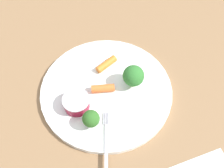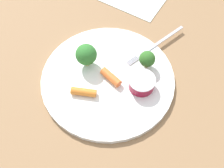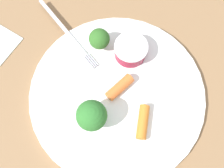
{
  "view_description": "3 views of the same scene",
  "coord_description": "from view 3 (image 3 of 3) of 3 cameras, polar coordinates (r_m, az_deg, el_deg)",
  "views": [
    {
      "loc": [
        -0.11,
        -0.33,
        0.55
      ],
      "look_at": [
        0.02,
        0.01,
        0.02
      ],
      "focal_mm": 46.25,
      "sensor_mm": 36.0,
      "label": 1
    },
    {
      "loc": [
        -0.18,
        0.29,
        0.55
      ],
      "look_at": [
        -0.02,
        0.01,
        0.02
      ],
      "focal_mm": 46.35,
      "sensor_mm": 36.0,
      "label": 2
    },
    {
      "loc": [
        0.11,
        0.06,
        0.42
      ],
      "look_at": [
        -0.01,
        -0.01,
        0.02
      ],
      "focal_mm": 40.77,
      "sensor_mm": 36.0,
      "label": 3
    }
  ],
  "objects": [
    {
      "name": "fork",
      "position": [
        0.48,
        -9.89,
        11.12
      ],
      "size": [
        0.07,
        0.17,
        0.0
      ],
      "color": "#BAB9C4",
      "rests_on": "plate"
    },
    {
      "name": "carrot_stick_1",
      "position": [
        0.41,
        6.94,
        -8.47
      ],
      "size": [
        0.06,
        0.04,
        0.02
      ],
      "primitive_type": "cylinder",
      "rotation": [
        1.57,
        0.0,
        5.09
      ],
      "color": "orange",
      "rests_on": "plate"
    },
    {
      "name": "ground_plane",
      "position": [
        0.43,
        1.14,
        -2.44
      ],
      "size": [
        2.4,
        2.4,
        0.0
      ],
      "primitive_type": "plane",
      "color": "olive"
    },
    {
      "name": "carrot_stick_0",
      "position": [
        0.42,
        1.76,
        -0.76
      ],
      "size": [
        0.05,
        0.03,
        0.02
      ],
      "primitive_type": "cylinder",
      "rotation": [
        1.57,
        0.0,
        1.3
      ],
      "color": "orange",
      "rests_on": "plate"
    },
    {
      "name": "sauce_cup",
      "position": [
        0.44,
        4.2,
        7.56
      ],
      "size": [
        0.06,
        0.06,
        0.03
      ],
      "color": "maroon",
      "rests_on": "plate"
    },
    {
      "name": "broccoli_floret_0",
      "position": [
        0.38,
        -4.58,
        -7.07
      ],
      "size": [
        0.05,
        0.05,
        0.06
      ],
      "color": "#93AA63",
      "rests_on": "plate"
    },
    {
      "name": "plate",
      "position": [
        0.43,
        1.15,
        -2.2
      ],
      "size": [
        0.29,
        0.29,
        0.01
      ],
      "primitive_type": "cylinder",
      "color": "white",
      "rests_on": "ground_plane"
    },
    {
      "name": "broccoli_floret_1",
      "position": [
        0.43,
        -2.86,
        10.05
      ],
      "size": [
        0.04,
        0.04,
        0.05
      ],
      "color": "#8EAB67",
      "rests_on": "plate"
    }
  ]
}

